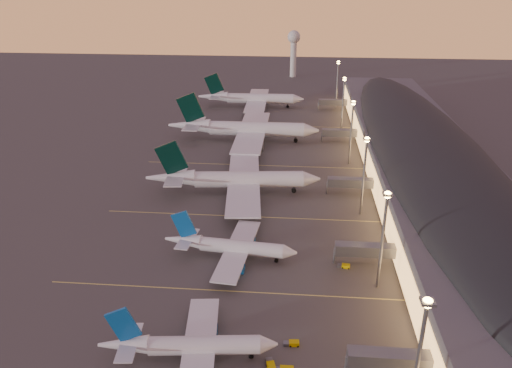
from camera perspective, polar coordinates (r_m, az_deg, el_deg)
The scene contains 13 objects.
ground at distance 128.48m, azimuth -2.70°, elevation -10.84°, with size 700.00×700.00×0.00m, color #3E3C39.
airliner_narrow_south at distance 105.07m, azimuth -7.68°, elevation -17.85°, with size 35.81×32.17×12.78m.
airliner_narrow_north at distance 135.57m, azimuth -2.98°, elevation -7.15°, with size 36.69×32.93×13.10m.
airliner_wide_near at distance 173.00m, azimuth -2.55°, elevation 0.50°, with size 60.58×55.47×19.38m.
airliner_wide_mid at distance 226.77m, azimuth -1.44°, elevation 6.32°, with size 68.34×61.94×21.95m.
airliner_wide_far at distance 284.99m, azimuth -0.56°, elevation 9.73°, with size 59.62×54.13×19.12m.
terminal_building at distance 194.30m, azimuth 18.64°, elevation 3.07°, with size 56.35×255.00×17.46m.
light_masts at distance 179.93m, azimuth 11.47°, elevation 5.23°, with size 2.20×217.20×25.90m.
radar_tower at distance 368.66m, azimuth 4.33°, elevation 15.48°, with size 9.00×9.00×32.50m.
lane_markings at distance 162.84m, azimuth -0.86°, elevation -2.93°, with size 90.00×180.36×0.00m.
baggage_tug_b at distance 109.33m, azimuth 4.15°, elevation -17.71°, with size 3.33×1.61×0.97m.
baggage_tug_c at distance 134.69m, azimuth 10.05°, elevation -9.22°, with size 3.38×1.75×0.96m.
baggage_tug_d at distance 104.28m, azimuth 1.70°, elevation -20.05°, with size 2.46×4.05×1.13m.
Camera 1 is at (15.22, -105.17, 72.21)m, focal length 35.00 mm.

